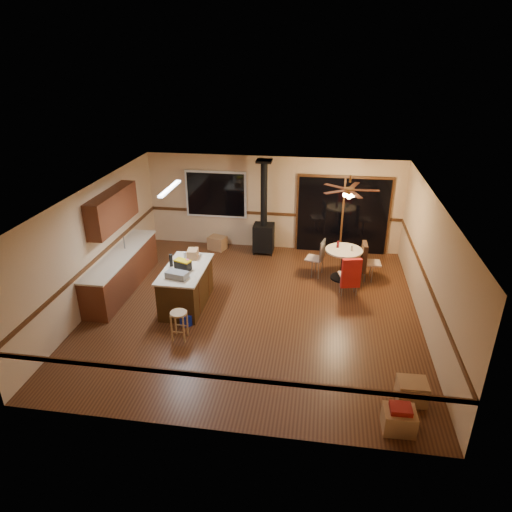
% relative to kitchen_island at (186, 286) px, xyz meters
% --- Properties ---
extents(floor, '(7.00, 7.00, 0.00)m').
position_rel_kitchen_island_xyz_m(floor, '(1.50, 0.00, -0.45)').
color(floor, '#4C2815').
rests_on(floor, ground).
extents(ceiling, '(7.00, 7.00, 0.00)m').
position_rel_kitchen_island_xyz_m(ceiling, '(1.50, 0.00, 2.15)').
color(ceiling, silver).
rests_on(ceiling, ground).
extents(wall_back, '(7.00, 0.00, 7.00)m').
position_rel_kitchen_island_xyz_m(wall_back, '(1.50, 3.50, 0.85)').
color(wall_back, tan).
rests_on(wall_back, ground).
extents(wall_front, '(7.00, 0.00, 7.00)m').
position_rel_kitchen_island_xyz_m(wall_front, '(1.50, -3.50, 0.85)').
color(wall_front, tan).
rests_on(wall_front, ground).
extents(wall_left, '(0.00, 7.00, 7.00)m').
position_rel_kitchen_island_xyz_m(wall_left, '(-2.00, 0.00, 0.85)').
color(wall_left, tan).
rests_on(wall_left, ground).
extents(wall_right, '(0.00, 7.00, 7.00)m').
position_rel_kitchen_island_xyz_m(wall_right, '(5.00, 0.00, 0.85)').
color(wall_right, tan).
rests_on(wall_right, ground).
extents(chair_rail, '(7.00, 7.00, 0.08)m').
position_rel_kitchen_island_xyz_m(chair_rail, '(1.50, 0.00, 0.55)').
color(chair_rail, '#462611').
rests_on(chair_rail, ground).
extents(window, '(1.72, 0.10, 1.32)m').
position_rel_kitchen_island_xyz_m(window, '(-0.10, 3.45, 1.05)').
color(window, black).
rests_on(window, ground).
extents(sliding_door, '(2.52, 0.10, 2.10)m').
position_rel_kitchen_island_xyz_m(sliding_door, '(3.40, 3.45, 0.60)').
color(sliding_door, black).
rests_on(sliding_door, ground).
extents(lower_cabinets, '(0.60, 3.00, 0.86)m').
position_rel_kitchen_island_xyz_m(lower_cabinets, '(-1.70, 0.50, -0.02)').
color(lower_cabinets, '#582816').
rests_on(lower_cabinets, ground).
extents(countertop, '(0.64, 3.04, 0.04)m').
position_rel_kitchen_island_xyz_m(countertop, '(-1.70, 0.50, 0.43)').
color(countertop, beige).
rests_on(countertop, lower_cabinets).
extents(upper_cabinets, '(0.35, 2.00, 0.80)m').
position_rel_kitchen_island_xyz_m(upper_cabinets, '(-1.83, 0.70, 1.45)').
color(upper_cabinets, '#582816').
rests_on(upper_cabinets, ground).
extents(kitchen_island, '(0.88, 1.68, 0.90)m').
position_rel_kitchen_island_xyz_m(kitchen_island, '(0.00, 0.00, 0.00)').
color(kitchen_island, '#39220E').
rests_on(kitchen_island, ground).
extents(wood_stove, '(0.55, 0.50, 2.52)m').
position_rel_kitchen_island_xyz_m(wood_stove, '(1.30, 3.05, 0.28)').
color(wood_stove, black).
rests_on(wood_stove, ground).
extents(ceiling_fan, '(0.24, 0.24, 0.55)m').
position_rel_kitchen_island_xyz_m(ceiling_fan, '(3.43, 1.79, 1.76)').
color(ceiling_fan, brown).
rests_on(ceiling_fan, ceiling).
extents(fluorescent_strip, '(0.10, 1.20, 0.04)m').
position_rel_kitchen_island_xyz_m(fluorescent_strip, '(-0.30, 0.30, 2.11)').
color(fluorescent_strip, white).
rests_on(fluorescent_strip, ceiling).
extents(toolbox_grey, '(0.49, 0.34, 0.14)m').
position_rel_kitchen_island_xyz_m(toolbox_grey, '(-0.02, -0.47, 0.52)').
color(toolbox_grey, slate).
rests_on(toolbox_grey, kitchen_island).
extents(toolbox_black, '(0.39, 0.29, 0.19)m').
position_rel_kitchen_island_xyz_m(toolbox_black, '(-0.02, -0.07, 0.54)').
color(toolbox_black, black).
rests_on(toolbox_black, kitchen_island).
extents(toolbox_yellow_lid, '(0.40, 0.30, 0.03)m').
position_rel_kitchen_island_xyz_m(toolbox_yellow_lid, '(-0.02, -0.07, 0.65)').
color(toolbox_yellow_lid, gold).
rests_on(toolbox_yellow_lid, toolbox_black).
extents(box_on_island, '(0.26, 0.33, 0.20)m').
position_rel_kitchen_island_xyz_m(box_on_island, '(0.03, 0.53, 0.55)').
color(box_on_island, '#A17247').
rests_on(box_on_island, kitchen_island).
extents(bottle_dark, '(0.10, 0.10, 0.27)m').
position_rel_kitchen_island_xyz_m(bottle_dark, '(-0.32, 0.06, 0.58)').
color(bottle_dark, black).
rests_on(bottle_dark, kitchen_island).
extents(bottle_pink, '(0.10, 0.10, 0.23)m').
position_rel_kitchen_island_xyz_m(bottle_pink, '(0.08, -0.04, 0.56)').
color(bottle_pink, '#D84C8C').
rests_on(bottle_pink, kitchen_island).
extents(bottle_white, '(0.08, 0.08, 0.18)m').
position_rel_kitchen_island_xyz_m(bottle_white, '(-0.12, 0.42, 0.54)').
color(bottle_white, white).
rests_on(bottle_white, kitchen_island).
extents(bar_stool, '(0.40, 0.40, 0.59)m').
position_rel_kitchen_island_xyz_m(bar_stool, '(0.23, -1.28, -0.16)').
color(bar_stool, tan).
rests_on(bar_stool, floor).
extents(blue_bucket, '(0.30, 0.30, 0.23)m').
position_rel_kitchen_island_xyz_m(blue_bucket, '(0.20, -0.76, -0.34)').
color(blue_bucket, '#0C22B5').
rests_on(blue_bucket, floor).
extents(dining_table, '(0.90, 0.90, 0.78)m').
position_rel_kitchen_island_xyz_m(dining_table, '(3.43, 1.79, 0.08)').
color(dining_table, black).
rests_on(dining_table, ground).
extents(glass_red, '(0.06, 0.06, 0.17)m').
position_rel_kitchen_island_xyz_m(glass_red, '(3.28, 1.89, 0.41)').
color(glass_red, '#590C14').
rests_on(glass_red, dining_table).
extents(glass_cream, '(0.07, 0.07, 0.14)m').
position_rel_kitchen_island_xyz_m(glass_cream, '(3.61, 1.74, 0.40)').
color(glass_cream, beige).
rests_on(glass_cream, dining_table).
extents(chair_left, '(0.49, 0.49, 0.51)m').
position_rel_kitchen_island_xyz_m(chair_left, '(2.83, 1.86, 0.14)').
color(chair_left, tan).
rests_on(chair_left, ground).
extents(chair_near, '(0.52, 0.55, 0.70)m').
position_rel_kitchen_island_xyz_m(chair_near, '(3.57, 0.91, 0.14)').
color(chair_near, tan).
rests_on(chair_near, ground).
extents(chair_right, '(0.48, 0.44, 0.70)m').
position_rel_kitchen_island_xyz_m(chair_right, '(3.94, 1.83, 0.14)').
color(chair_right, tan).
rests_on(chair_right, ground).
extents(box_under_window, '(0.56, 0.50, 0.37)m').
position_rel_kitchen_island_xyz_m(box_under_window, '(-0.02, 3.10, -0.27)').
color(box_under_window, '#A17247').
rests_on(box_under_window, floor).
extents(box_corner_a, '(0.48, 0.41, 0.36)m').
position_rel_kitchen_island_xyz_m(box_corner_a, '(4.15, -3.07, -0.27)').
color(box_corner_a, '#A17247').
rests_on(box_corner_a, floor).
extents(box_corner_b, '(0.47, 0.41, 0.37)m').
position_rel_kitchen_island_xyz_m(box_corner_b, '(4.44, -2.41, -0.27)').
color(box_corner_b, '#A17247').
rests_on(box_corner_b, floor).
extents(box_small_red, '(0.32, 0.27, 0.08)m').
position_rel_kitchen_island_xyz_m(box_small_red, '(4.15, -3.07, -0.05)').
color(box_small_red, maroon).
rests_on(box_small_red, box_corner_a).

